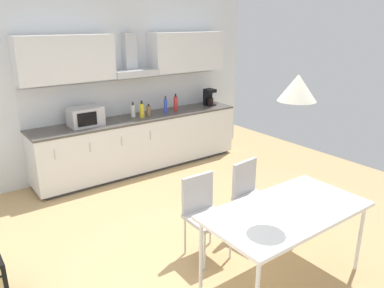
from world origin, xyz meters
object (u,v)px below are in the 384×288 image
microwave (85,116)px  pendant_lamp (298,88)px  bottle_yellow (142,110)px  chair_far_left (203,208)px  bottle_blue (165,106)px  chair_far_right (251,191)px  dining_table (286,214)px  coffee_maker (209,97)px  bottle_white (133,111)px  bottle_red (176,103)px  bottle_brown (149,111)px

microwave → pendant_lamp: 3.47m
bottle_yellow → chair_far_left: bottle_yellow is taller
bottle_yellow → bottle_blue: (0.48, 0.05, 0.00)m
bottle_blue → chair_far_left: bottle_blue is taller
chair_far_right → pendant_lamp: size_ratio=2.72×
bottle_yellow → microwave: bearing=176.6°
bottle_blue → dining_table: bearing=-103.8°
coffee_maker → bottle_yellow: bearing=-176.8°
pendant_lamp → dining_table: bearing=-71.6°
coffee_maker → pendant_lamp: (-1.78, -3.35, 0.82)m
coffee_maker → pendant_lamp: pendant_lamp is taller
bottle_blue → chair_far_right: bearing=-100.7°
coffee_maker → bottle_white: coffee_maker is taller
coffee_maker → bottle_blue: bearing=-178.4°
coffee_maker → chair_far_left: bearing=-129.7°
bottle_red → chair_far_right: bottle_red is taller
bottle_white → chair_far_left: 2.69m
chair_far_right → pendant_lamp: (-0.34, -0.79, 1.33)m
coffee_maker → bottle_brown: size_ratio=1.53×
bottle_brown → chair_far_right: bearing=-93.0°
bottle_white → coffee_maker: bearing=-1.2°
dining_table → chair_far_right: 0.88m
microwave → bottle_yellow: microwave is taller
bottle_red → dining_table: bearing=-107.3°
coffee_maker → chair_far_right: 2.98m
bottle_blue → bottle_brown: bearing=-175.5°
bottle_brown → pendant_lamp: size_ratio=0.61×
microwave → chair_far_left: microwave is taller
microwave → pendant_lamp: size_ratio=1.50×
microwave → pendant_lamp: (0.58, -3.32, 0.83)m
bottle_red → pendant_lamp: bearing=-107.3°
bottle_yellow → bottle_blue: size_ratio=0.97×
bottle_brown → dining_table: size_ratio=0.13×
chair_far_left → chair_far_right: bearing=-0.0°
pendant_lamp → bottle_blue: bearing=76.2°
dining_table → chair_far_right: chair_far_right is taller
microwave → bottle_red: (1.63, 0.03, -0.02)m
dining_table → pendant_lamp: pendant_lamp is taller
bottle_blue → pendant_lamp: pendant_lamp is taller
bottle_red → bottle_yellow: bearing=-173.3°
bottle_red → bottle_blue: (-0.23, -0.03, -0.00)m
coffee_maker → bottle_white: size_ratio=1.26×
bottle_blue → dining_table: size_ratio=0.18×
microwave → bottle_white: bearing=4.2°
bottle_red → chair_far_left: 2.95m
bottle_red → pendant_lamp: (-1.04, -3.35, 0.84)m
chair_far_right → coffee_maker: bearing=60.6°
bottle_red → dining_table: 3.52m
bottle_yellow → bottle_brown: (0.14, 0.03, -0.03)m
bottle_brown → pendant_lamp: (-0.47, -3.29, 0.88)m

